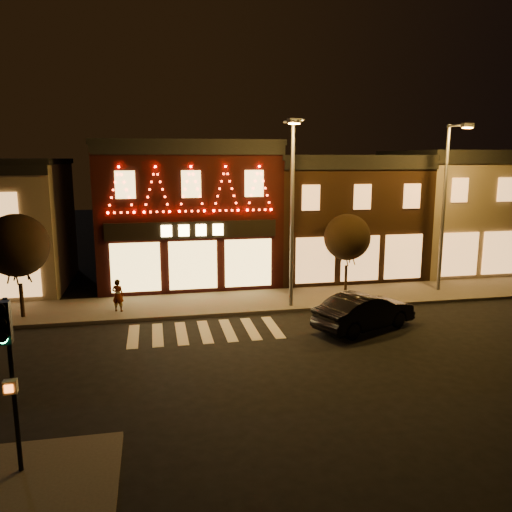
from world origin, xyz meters
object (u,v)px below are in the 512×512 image
object	(u,v)px
streetlamp_mid	(292,200)
pedestrian	(118,295)
traffic_signal_near	(8,353)
dark_sedan	(364,311)

from	to	relation	value
streetlamp_mid	pedestrian	bearing A→B (deg)	159.26
traffic_signal_near	pedestrian	world-z (taller)	traffic_signal_near
streetlamp_mid	pedestrian	distance (m)	9.43
traffic_signal_near	streetlamp_mid	size ratio (longest dim) A/B	0.47
dark_sedan	streetlamp_mid	bearing A→B (deg)	11.85
dark_sedan	pedestrian	bearing A→B (deg)	44.69
dark_sedan	pedestrian	size ratio (longest dim) A/B	3.05
streetlamp_mid	pedestrian	world-z (taller)	streetlamp_mid
streetlamp_mid	pedestrian	size ratio (longest dim) A/B	5.70
traffic_signal_near	dark_sedan	bearing A→B (deg)	31.29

